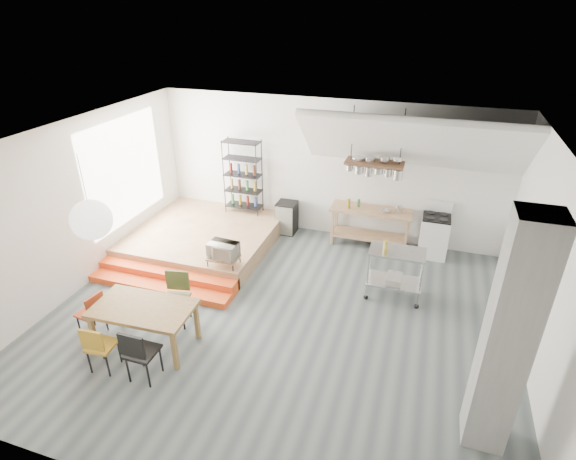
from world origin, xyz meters
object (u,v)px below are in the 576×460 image
(dining_table, at_px, (143,311))
(rolling_cart, at_px, (396,267))
(stove, at_px, (434,235))
(mini_fridge, at_px, (287,217))

(dining_table, relative_size, rolling_cart, 1.58)
(stove, bearing_deg, dining_table, -133.84)
(stove, relative_size, rolling_cart, 1.14)
(stove, xyz_separation_m, mini_fridge, (-3.40, 0.04, -0.09))
(stove, bearing_deg, mini_fridge, 179.26)
(dining_table, height_order, rolling_cart, rolling_cart)
(dining_table, xyz_separation_m, mini_fridge, (0.91, 4.53, -0.28))
(stove, relative_size, mini_fridge, 1.52)
(mini_fridge, bearing_deg, rolling_cart, -34.99)
(dining_table, distance_m, rolling_cart, 4.49)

